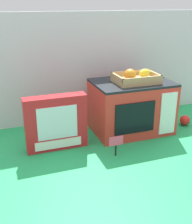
% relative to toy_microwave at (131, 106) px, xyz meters
% --- Properties ---
extents(ground_plane, '(1.70, 1.70, 0.00)m').
position_rel_toy_microwave_xyz_m(ground_plane, '(-0.14, -0.05, -0.14)').
color(ground_plane, '#219E54').
rests_on(ground_plane, ground).
extents(display_back_panel, '(1.61, 0.03, 0.64)m').
position_rel_toy_microwave_xyz_m(display_back_panel, '(-0.14, 0.27, 0.18)').
color(display_back_panel, silver).
rests_on(display_back_panel, ground).
extents(toy_microwave, '(0.42, 0.30, 0.29)m').
position_rel_toy_microwave_xyz_m(toy_microwave, '(0.00, 0.00, 0.00)').
color(toy_microwave, red).
rests_on(toy_microwave, ground).
extents(food_groups_crate, '(0.23, 0.16, 0.08)m').
position_rel_toy_microwave_xyz_m(food_groups_crate, '(0.01, -0.03, 0.17)').
color(food_groups_crate, tan).
rests_on(food_groups_crate, toy_microwave).
extents(cookie_set_box, '(0.30, 0.07, 0.27)m').
position_rel_toy_microwave_xyz_m(cookie_set_box, '(-0.44, -0.07, -0.01)').
color(cookie_set_box, red).
rests_on(cookie_set_box, ground).
extents(price_sign, '(0.07, 0.01, 0.10)m').
position_rel_toy_microwave_xyz_m(price_sign, '(-0.19, -0.24, -0.08)').
color(price_sign, black).
rests_on(price_sign, ground).
extents(loose_toy_apple, '(0.06, 0.06, 0.06)m').
position_rel_toy_microwave_xyz_m(loose_toy_apple, '(0.34, -0.05, -0.11)').
color(loose_toy_apple, red).
rests_on(loose_toy_apple, ground).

